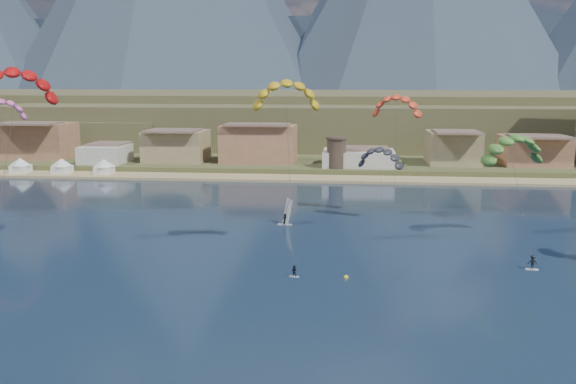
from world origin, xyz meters
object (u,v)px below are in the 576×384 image
at_px(windsurfer, 286,217).
at_px(kitesurfer_yellow, 286,91).
at_px(kitesurfer_red, 13,80).
at_px(kitesurfer_green, 514,145).
at_px(watchtower, 337,152).
at_px(buoy, 346,277).

bearing_deg(windsurfer, kitesurfer_yellow, -83.74).
bearing_deg(kitesurfer_red, kitesurfer_yellow, 3.08).
distance_m(kitesurfer_green, windsurfer, 40.49).
distance_m(kitesurfer_yellow, windsurfer, 29.94).
height_order(watchtower, kitesurfer_green, kitesurfer_green).
xyz_separation_m(kitesurfer_red, kitesurfer_yellow, (39.84, 2.14, -1.47)).
height_order(windsurfer, buoy, windsurfer).
xyz_separation_m(kitesurfer_green, windsurfer, (-37.41, 6.59, -14.01)).
bearing_deg(windsurfer, kitesurfer_red, -150.38).
bearing_deg(watchtower, kitesurfer_yellow, -93.94).
bearing_deg(kitesurfer_yellow, windsurfer, 96.26).
bearing_deg(buoy, kitesurfer_yellow, 131.27).
xyz_separation_m(kitesurfer_red, buoy, (48.85, -8.13, -25.64)).
xyz_separation_m(watchtower, buoy, (3.54, -89.84, -6.27)).
distance_m(kitesurfer_yellow, kitesurfer_green, 38.53).
xyz_separation_m(watchtower, kitesurfer_yellow, (-5.48, -79.57, 17.90)).
relative_size(kitesurfer_yellow, windsurfer, 5.84).
height_order(kitesurfer_red, buoy, kitesurfer_red).
bearing_deg(kitesurfer_yellow, watchtower, 86.06).
bearing_deg(watchtower, kitesurfer_green, -65.96).
relative_size(windsurfer, buoy, 7.69).
relative_size(kitesurfer_red, kitesurfer_yellow, 1.11).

